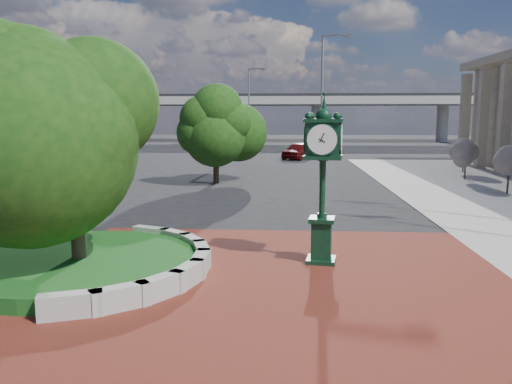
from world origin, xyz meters
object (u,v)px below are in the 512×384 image
object	(u,v)px
post_clock	(323,173)
street_lamp_near	(325,93)
street_lamp_far	(251,104)
parked_car	(298,151)

from	to	relation	value
post_clock	street_lamp_near	size ratio (longest dim) A/B	0.47
street_lamp_near	street_lamp_far	xyz separation A→B (m)	(-6.84, 20.46, -0.20)
parked_car	street_lamp_far	distance (m)	11.18
post_clock	street_lamp_near	world-z (taller)	street_lamp_near
street_lamp_near	street_lamp_far	bearing A→B (deg)	108.49
post_clock	parked_car	size ratio (longest dim) A/B	0.98
street_lamp_far	post_clock	bearing A→B (deg)	-83.14
parked_car	street_lamp_near	world-z (taller)	street_lamp_near
post_clock	street_lamp_far	world-z (taller)	street_lamp_far
parked_car	street_lamp_near	bearing A→B (deg)	-58.86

